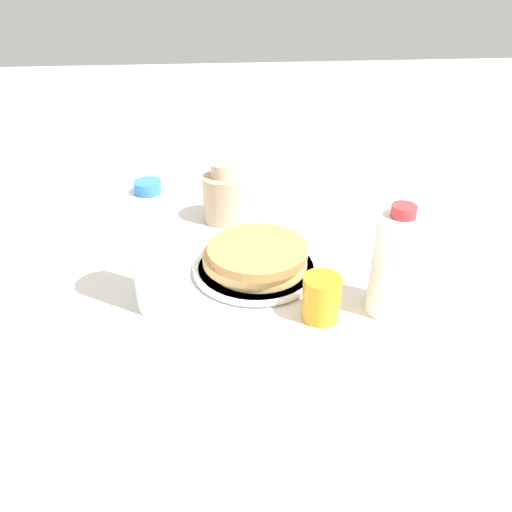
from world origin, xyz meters
name	(u,v)px	position (x,y,z in m)	size (l,w,h in m)	color
ground_plane	(271,273)	(0.00, 0.00, 0.00)	(4.00, 4.00, 0.00)	silver
plate	(256,268)	(-0.01, -0.03, 0.01)	(0.23, 0.23, 0.01)	white
pancake_stack	(255,256)	(-0.01, -0.03, 0.03)	(0.19, 0.19, 0.04)	tan
juice_glass	(321,298)	(0.14, 0.06, 0.04)	(0.06, 0.06, 0.08)	orange
cream_jug	(223,196)	(-0.22, -0.08, 0.06)	(0.09, 0.09, 0.13)	tan
water_bottle_near	(156,251)	(0.08, -0.19, 0.10)	(0.08, 0.08, 0.22)	silver
water_bottle_mid	(395,264)	(0.13, 0.18, 0.09)	(0.08, 0.08, 0.19)	white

